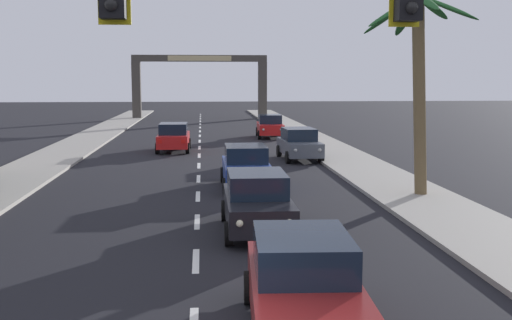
% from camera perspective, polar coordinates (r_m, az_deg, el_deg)
% --- Properties ---
extents(sidewalk_right, '(3.20, 110.00, 0.14)m').
position_cam_1_polar(sidewalk_right, '(29.24, 10.17, -0.95)').
color(sidewalk_right, '#9E998E').
rests_on(sidewalk_right, ground).
extents(sidewalk_left, '(3.20, 110.00, 0.14)m').
position_cam_1_polar(sidewalk_left, '(29.34, -20.72, -1.29)').
color(sidewalk_left, '#9E998E').
rests_on(sidewalk_left, ground).
extents(lane_markings, '(4.28, 87.62, 0.01)m').
position_cam_1_polar(lane_markings, '(27.97, -4.40, -1.37)').
color(lane_markings, silver).
rests_on(lane_markings, ground).
extents(traffic_signal_mast, '(11.67, 0.41, 6.83)m').
position_cam_1_polar(traffic_signal_mast, '(8.69, 14.18, 11.56)').
color(traffic_signal_mast, '#2D2D33').
rests_on(traffic_signal_mast, ground).
extents(sedan_lead_at_stop_bar, '(2.11, 4.51, 1.68)m').
position_cam_1_polar(sedan_lead_at_stop_bar, '(10.73, 4.32, -11.26)').
color(sedan_lead_at_stop_bar, maroon).
rests_on(sedan_lead_at_stop_bar, ground).
extents(sedan_third_in_queue, '(1.96, 4.45, 1.68)m').
position_cam_1_polar(sedan_third_in_queue, '(17.51, 0.10, -3.86)').
color(sedan_third_in_queue, black).
rests_on(sedan_third_in_queue, ground).
extents(sedan_fifth_in_queue, '(1.96, 4.45, 1.68)m').
position_cam_1_polar(sedan_fifth_in_queue, '(24.49, -0.93, -0.60)').
color(sedan_fifth_in_queue, navy).
rests_on(sedan_fifth_in_queue, ground).
extents(sedan_oncoming_far, '(1.98, 4.46, 1.68)m').
position_cam_1_polar(sedan_oncoming_far, '(37.29, -7.58, 2.12)').
color(sedan_oncoming_far, red).
rests_on(sedan_oncoming_far, ground).
extents(sedan_parked_nearest_kerb, '(2.08, 4.50, 1.68)m').
position_cam_1_polar(sedan_parked_nearest_kerb, '(45.66, 1.30, 3.16)').
color(sedan_parked_nearest_kerb, red).
rests_on(sedan_parked_nearest_kerb, ground).
extents(sedan_parked_mid_kerb, '(2.08, 4.50, 1.68)m').
position_cam_1_polar(sedan_parked_mid_kerb, '(33.16, 3.99, 1.50)').
color(sedan_parked_mid_kerb, '#4C515B').
rests_on(sedan_parked_mid_kerb, ground).
extents(palm_right_second, '(4.21, 4.24, 7.44)m').
position_cam_1_polar(palm_right_second, '(22.97, 14.81, 9.02)').
color(palm_right_second, brown).
rests_on(palm_right_second, ground).
extents(town_gateway_arch, '(14.45, 0.90, 6.82)m').
position_cam_1_polar(town_gateway_arch, '(67.51, -5.18, 7.53)').
color(town_gateway_arch, '#423D38').
rests_on(town_gateway_arch, ground).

